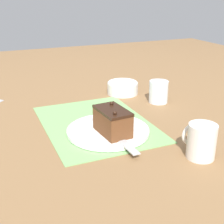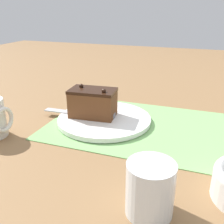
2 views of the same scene
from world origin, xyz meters
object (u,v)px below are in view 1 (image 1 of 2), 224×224
cake_plate (108,131)px  drinking_glass (158,92)px  chocolate_cake (112,121)px  serving_knife (114,132)px  small_bowl (123,87)px  coffee_mug (201,141)px

cake_plate → drinking_glass: bearing=-57.1°
chocolate_cake → cake_plate: bearing=1.7°
serving_knife → small_bowl: size_ratio=1.62×
cake_plate → small_bowl: size_ratio=1.96×
small_bowl → serving_knife: bearing=151.5°
drinking_glass → chocolate_cake: bearing=127.2°
chocolate_cake → serving_knife: bearing=-174.3°
cake_plate → drinking_glass: (0.19, -0.30, 0.03)m
chocolate_cake → drinking_glass: chocolate_cake is taller
drinking_glass → coffee_mug: bearing=163.6°
cake_plate → small_bowl: bearing=-31.4°
drinking_glass → small_bowl: bearing=28.4°
cake_plate → serving_knife: size_ratio=1.21×
serving_knife → small_bowl: bearing=-120.5°
serving_knife → small_bowl: 0.44m
cake_plate → chocolate_cake: 0.06m
chocolate_cake → serving_knife: 0.03m
chocolate_cake → drinking_glass: (0.22, -0.29, -0.01)m
chocolate_cake → small_bowl: bearing=-29.0°
serving_knife → drinking_glass: size_ratio=2.44×
drinking_glass → small_bowl: 0.18m
coffee_mug → small_bowl: bearing=-4.0°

